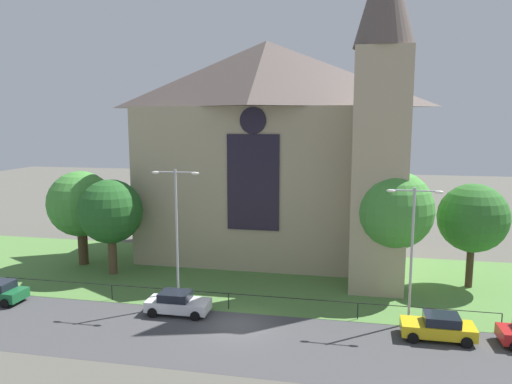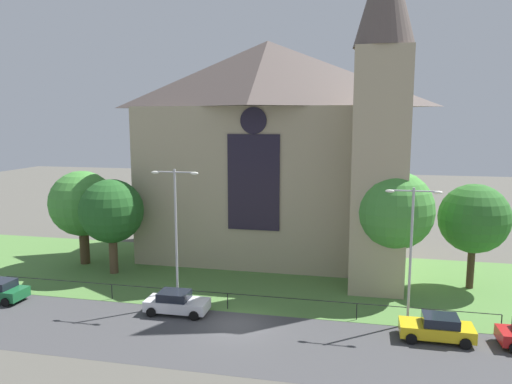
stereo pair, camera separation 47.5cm
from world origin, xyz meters
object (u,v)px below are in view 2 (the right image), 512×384
object	(u,v)px
tree_right_near	(394,210)
tree_left_far	(82,204)
church_building	(274,148)
streetlamp_near	(176,222)
streetlamp_far	(411,240)
parked_car_yellow	(437,328)
tree_right_far	(474,219)
parked_car_white	(177,303)
tree_left_near	(112,211)

from	to	relation	value
tree_right_near	tree_left_far	bearing A→B (deg)	176.13
church_building	tree_left_far	size ratio (longest dim) A/B	3.09
streetlamp_near	streetlamp_far	distance (m)	15.46
tree_right_near	parked_car_yellow	bearing A→B (deg)	-74.13
streetlamp_far	tree_right_far	bearing A→B (deg)	56.79
church_building	parked_car_yellow	distance (m)	22.24
parked_car_yellow	parked_car_white	bearing A→B (deg)	-1.51
tree_left_near	tree_left_far	bearing A→B (deg)	153.26
tree_right_near	parked_car_yellow	distance (m)	9.77
streetlamp_far	parked_car_white	world-z (taller)	streetlamp_far
tree_left_far	tree_right_near	distance (m)	26.68
tree_left_near	tree_right_near	xyz separation A→B (m)	(22.70, 0.17, 0.96)
tree_right_near	tree_right_far	size ratio (longest dim) A/B	1.14
tree_right_far	parked_car_yellow	bearing A→B (deg)	-110.92
parked_car_white	streetlamp_far	bearing A→B (deg)	4.60
tree_left_near	parked_car_yellow	world-z (taller)	tree_left_near
parked_car_white	parked_car_yellow	distance (m)	16.50
tree_left_near	parked_car_yellow	distance (m)	26.43
parked_car_white	tree_left_far	bearing A→B (deg)	143.07
tree_right_far	streetlamp_far	distance (m)	9.71
tree_left_near	streetlamp_near	size ratio (longest dim) A/B	0.83
tree_left_far	streetlamp_far	size ratio (longest dim) A/B	0.96
tree_left_far	parked_car_white	distance (m)	16.00
tree_right_far	parked_car_white	distance (m)	22.91
tree_left_near	tree_right_far	xyz separation A→B (m)	(28.72, 2.40, 0.15)
tree_left_far	parked_car_yellow	size ratio (longest dim) A/B	2.00
tree_right_far	streetlamp_near	bearing A→B (deg)	-158.64
tree_right_far	streetlamp_near	size ratio (longest dim) A/B	0.85
tree_right_near	streetlamp_near	xyz separation A→B (m)	(-14.74, -5.89, -0.28)
streetlamp_near	parked_car_yellow	size ratio (longest dim) A/B	2.28
church_building	tree_right_near	distance (m)	13.65
parked_car_white	parked_car_yellow	size ratio (longest dim) A/B	1.00
tree_right_near	streetlamp_far	size ratio (longest dim) A/B	1.05
church_building	tree_left_near	size ratio (longest dim) A/B	3.25
tree_right_far	parked_car_white	world-z (taller)	tree_right_far
tree_left_near	streetlamp_far	distance (m)	24.09
church_building	streetlamp_near	xyz separation A→B (m)	(-4.37, -13.80, -4.30)
tree_right_far	tree_left_far	bearing A→B (deg)	-179.24
parked_car_white	tree_left_near	bearing A→B (deg)	139.27
tree_right_near	church_building	bearing A→B (deg)	142.67
tree_left_far	streetlamp_near	size ratio (longest dim) A/B	0.88
streetlamp_near	tree_left_far	bearing A→B (deg)	147.06
tree_left_far	tree_left_near	bearing A→B (deg)	-26.74
tree_left_near	tree_right_near	world-z (taller)	tree_right_near
tree_left_near	tree_right_far	world-z (taller)	tree_right_far
parked_car_yellow	tree_left_near	bearing A→B (deg)	-16.70
tree_right_far	streetlamp_far	xyz separation A→B (m)	(-5.32, -8.12, 0.09)
streetlamp_far	parked_car_white	xyz separation A→B (m)	(-15.00, -1.37, -4.80)
streetlamp_far	parked_car_yellow	xyz separation A→B (m)	(1.50, -1.87, -4.80)
streetlamp_far	tree_left_near	bearing A→B (deg)	166.27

